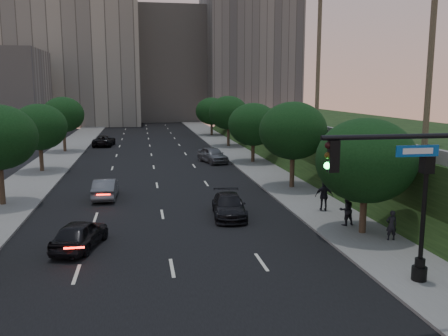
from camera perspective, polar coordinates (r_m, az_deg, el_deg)
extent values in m
plane|color=black|center=(16.60, -5.06, -18.22)|extent=(160.00, 160.00, 0.00)
cube|color=black|center=(45.32, -8.38, -0.32)|extent=(16.00, 140.00, 0.02)
cube|color=slate|center=(46.71, 4.28, 0.13)|extent=(4.50, 140.00, 0.15)
cube|color=slate|center=(46.19, -21.20, -0.60)|extent=(4.50, 140.00, 0.15)
cube|color=black|center=(48.87, 18.39, 2.37)|extent=(18.00, 90.00, 4.00)
cube|color=slate|center=(45.22, 8.99, 5.19)|extent=(0.35, 90.00, 0.70)
cube|color=gray|center=(107.72, -17.32, 13.58)|extent=(26.00, 20.00, 32.00)
cube|color=#A19D93|center=(116.98, -6.64, 12.12)|extent=(22.00, 18.00, 26.00)
cube|color=slate|center=(113.93, 2.89, 14.76)|extent=(20.00, 22.00, 36.00)
cylinder|color=#38281C|center=(26.15, 16.41, -4.75)|extent=(0.36, 0.36, 2.86)
ellipsoid|color=black|center=(25.65, 16.68, 0.89)|extent=(5.20, 5.20, 4.42)
cylinder|color=#38281C|center=(37.00, 8.20, -0.03)|extent=(0.36, 0.36, 3.21)
ellipsoid|color=black|center=(36.63, 8.31, 4.47)|extent=(5.20, 5.20, 4.42)
cylinder|color=#38281C|center=(49.40, 3.50, 2.25)|extent=(0.36, 0.36, 2.86)
ellipsoid|color=black|center=(49.14, 3.53, 5.26)|extent=(5.20, 5.20, 4.42)
cylinder|color=#38281C|center=(62.99, 0.53, 4.02)|extent=(0.36, 0.36, 3.21)
ellipsoid|color=black|center=(62.78, 0.53, 6.67)|extent=(5.20, 5.20, 4.42)
cylinder|color=#38281C|center=(77.75, -1.50, 4.95)|extent=(0.36, 0.36, 2.86)
ellipsoid|color=black|center=(77.58, -1.51, 6.86)|extent=(5.20, 5.20, 4.42)
cylinder|color=#38281C|center=(34.43, -25.21, -1.54)|extent=(0.36, 0.36, 3.26)
cylinder|color=#38281C|center=(46.96, -21.13, 1.32)|extent=(0.36, 0.36, 2.99)
ellipsoid|color=black|center=(46.67, -21.33, 4.62)|extent=(5.00, 5.00, 4.25)
cylinder|color=#38281C|center=(60.64, -18.65, 3.32)|extent=(0.36, 0.36, 3.26)
ellipsoid|color=black|center=(60.41, -18.80, 6.11)|extent=(5.00, 5.00, 4.25)
cylinder|color=#4C4233|center=(34.26, 23.64, 12.61)|extent=(0.40, 0.40, 12.00)
cylinder|color=#4C4233|center=(47.96, 11.32, 13.62)|extent=(0.40, 0.40, 14.50)
cylinder|color=black|center=(15.29, 21.08, 3.57)|extent=(5.40, 0.16, 0.16)
cube|color=black|center=(14.30, 13.03, 1.37)|extent=(0.32, 0.22, 0.95)
sphere|color=black|center=(14.19, 12.41, 2.68)|extent=(0.20, 0.20, 0.20)
sphere|color=#3F2B0A|center=(14.23, 12.36, 1.48)|extent=(0.20, 0.20, 0.20)
sphere|color=#19F24C|center=(14.28, 12.32, 0.29)|extent=(0.20, 0.20, 0.20)
cube|color=#0C53A7|center=(15.54, 22.25, 1.92)|extent=(1.40, 0.05, 0.35)
cylinder|color=black|center=(20.91, 22.41, -11.84)|extent=(0.60, 0.60, 0.70)
cylinder|color=black|center=(20.74, 22.50, -10.55)|extent=(0.40, 0.40, 0.40)
cylinder|color=black|center=(20.18, 22.85, -5.33)|extent=(0.18, 0.18, 3.60)
cube|color=black|center=(19.78, 23.24, 0.43)|extent=(0.42, 0.42, 0.70)
cone|color=black|center=(19.71, 23.33, 1.86)|extent=(0.64, 0.64, 0.35)
sphere|color=black|center=(19.69, 23.37, 2.44)|extent=(0.14, 0.14, 0.14)
imported|color=black|center=(24.27, -16.95, -7.64)|extent=(2.75, 4.52, 1.44)
imported|color=#515359|center=(34.55, -14.06, -2.41)|extent=(1.66, 4.42, 1.44)
imported|color=black|center=(65.90, -14.23, 3.20)|extent=(2.97, 5.49, 1.46)
imported|color=black|center=(28.79, 0.59, -4.58)|extent=(2.35, 4.86, 1.37)
imported|color=#575A5F|center=(49.63, -1.38, 1.59)|extent=(3.14, 5.18, 1.65)
imported|color=black|center=(25.44, 19.49, -6.51)|extent=(0.59, 0.42, 1.54)
imported|color=black|center=(27.36, 14.49, -4.88)|extent=(0.97, 0.81, 1.77)
imported|color=black|center=(30.24, 11.95, -3.29)|extent=(1.18, 0.68, 1.90)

